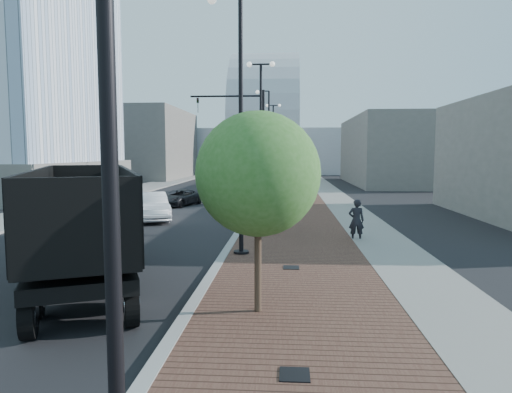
# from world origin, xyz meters

# --- Properties ---
(sidewalk) EXTENTS (7.00, 140.00, 0.12)m
(sidewalk) POSITION_xyz_m (3.50, 40.00, 0.06)
(sidewalk) COLOR #4C2D23
(sidewalk) RESTS_ON ground
(concrete_strip) EXTENTS (2.40, 140.00, 0.13)m
(concrete_strip) POSITION_xyz_m (6.20, 40.00, 0.07)
(concrete_strip) COLOR slate
(concrete_strip) RESTS_ON ground
(curb) EXTENTS (0.30, 140.00, 0.14)m
(curb) POSITION_xyz_m (0.00, 40.00, 0.07)
(curb) COLOR gray
(curb) RESTS_ON ground
(west_sidewalk) EXTENTS (4.00, 140.00, 0.12)m
(west_sidewalk) POSITION_xyz_m (-13.00, 40.00, 0.06)
(west_sidewalk) COLOR slate
(west_sidewalk) RESTS_ON ground
(dump_truck) EXTENTS (7.40, 13.18, 3.30)m
(dump_truck) POSITION_xyz_m (-4.96, 9.67, 1.39)
(dump_truck) COLOR black
(dump_truck) RESTS_ON ground
(white_sedan) EXTENTS (3.30, 4.92, 1.53)m
(white_sedan) POSITION_xyz_m (-5.34, 18.60, 0.77)
(white_sedan) COLOR silver
(white_sedan) RESTS_ON ground
(dark_car_mid) EXTENTS (3.00, 4.43, 1.13)m
(dark_car_mid) POSITION_xyz_m (-5.46, 25.68, 0.56)
(dark_car_mid) COLOR black
(dark_car_mid) RESTS_ON ground
(dark_car_far) EXTENTS (2.22, 4.63, 1.30)m
(dark_car_far) POSITION_xyz_m (-4.53, 42.27, 0.65)
(dark_car_far) COLOR black
(dark_car_far) RESTS_ON ground
(pedestrian) EXTENTS (0.67, 0.45, 1.81)m
(pedestrian) POSITION_xyz_m (5.19, 13.13, 0.90)
(pedestrian) COLOR black
(pedestrian) RESTS_ON ground
(streetlight_0) EXTENTS (1.72, 0.56, 9.28)m
(streetlight_0) POSITION_xyz_m (0.60, -2.00, 4.82)
(streetlight_0) COLOR black
(streetlight_0) RESTS_ON ground
(streetlight_1) EXTENTS (1.44, 0.56, 9.21)m
(streetlight_1) POSITION_xyz_m (0.49, 10.00, 4.34)
(streetlight_1) COLOR black
(streetlight_1) RESTS_ON ground
(streetlight_2) EXTENTS (1.72, 0.56, 9.28)m
(streetlight_2) POSITION_xyz_m (0.60, 22.00, 4.82)
(streetlight_2) COLOR black
(streetlight_2) RESTS_ON ground
(streetlight_3) EXTENTS (1.44, 0.56, 9.21)m
(streetlight_3) POSITION_xyz_m (0.49, 34.00, 4.34)
(streetlight_3) COLOR black
(streetlight_3) RESTS_ON ground
(streetlight_4) EXTENTS (1.72, 0.56, 9.28)m
(streetlight_4) POSITION_xyz_m (0.60, 46.00, 4.82)
(streetlight_4) COLOR black
(streetlight_4) RESTS_ON ground
(traffic_mast) EXTENTS (5.09, 0.20, 8.00)m
(traffic_mast) POSITION_xyz_m (-0.30, 25.00, 4.98)
(traffic_mast) COLOR black
(traffic_mast) RESTS_ON ground
(tree_0) EXTENTS (2.82, 2.82, 4.69)m
(tree_0) POSITION_xyz_m (1.65, 4.02, 3.27)
(tree_0) COLOR #382619
(tree_0) RESTS_ON ground
(tree_1) EXTENTS (2.66, 2.66, 5.23)m
(tree_1) POSITION_xyz_m (1.65, 15.02, 3.89)
(tree_1) COLOR #382619
(tree_1) RESTS_ON ground
(tree_2) EXTENTS (2.66, 2.66, 4.60)m
(tree_2) POSITION_xyz_m (1.65, 27.02, 3.26)
(tree_2) COLOR #382619
(tree_2) RESTS_ON ground
(tree_3) EXTENTS (2.33, 2.27, 4.82)m
(tree_3) POSITION_xyz_m (1.65, 39.02, 3.66)
(tree_3) COLOR #382619
(tree_3) RESTS_ON ground
(convention_center) EXTENTS (50.00, 30.00, 50.00)m
(convention_center) POSITION_xyz_m (-2.00, 85.00, 6.00)
(convention_center) COLOR #A5A9AF
(convention_center) RESTS_ON ground
(commercial_block_nw) EXTENTS (14.00, 20.00, 10.00)m
(commercial_block_nw) POSITION_xyz_m (-20.00, 60.00, 5.00)
(commercial_block_nw) COLOR #5F5B56
(commercial_block_nw) RESTS_ON ground
(commercial_block_ne) EXTENTS (12.00, 22.00, 8.00)m
(commercial_block_ne) POSITION_xyz_m (16.00, 50.00, 4.00)
(commercial_block_ne) COLOR #615D57
(commercial_block_ne) RESTS_ON ground
(utility_cover_0) EXTENTS (0.50, 0.50, 0.02)m
(utility_cover_0) POSITION_xyz_m (2.40, 1.00, 0.13)
(utility_cover_0) COLOR black
(utility_cover_0) RESTS_ON sidewalk
(utility_cover_1) EXTENTS (0.50, 0.50, 0.02)m
(utility_cover_1) POSITION_xyz_m (2.40, 8.00, 0.13)
(utility_cover_1) COLOR black
(utility_cover_1) RESTS_ON sidewalk
(utility_cover_2) EXTENTS (0.50, 0.50, 0.02)m
(utility_cover_2) POSITION_xyz_m (2.40, 19.00, 0.13)
(utility_cover_2) COLOR black
(utility_cover_2) RESTS_ON sidewalk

